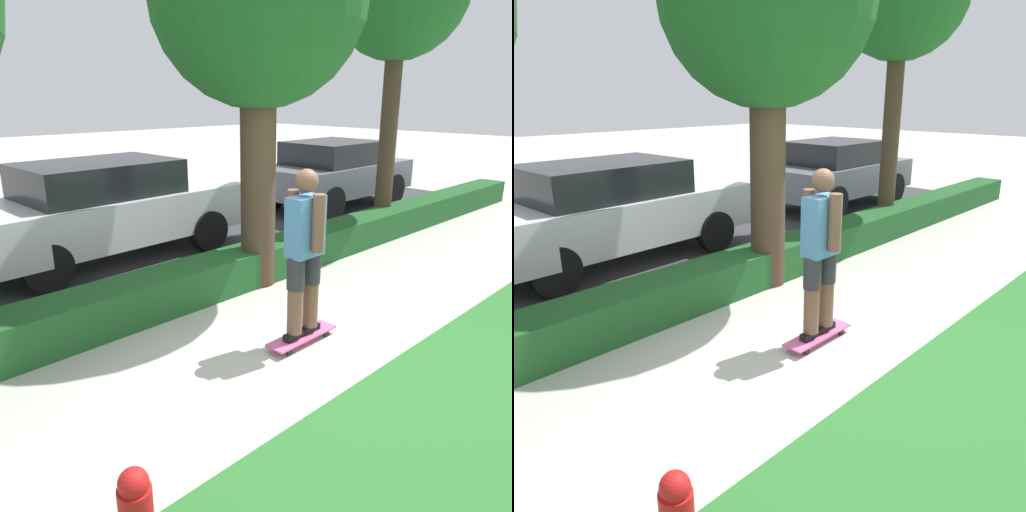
# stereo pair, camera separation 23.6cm
# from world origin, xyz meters

# --- Properties ---
(ground_plane) EXTENTS (60.00, 60.00, 0.00)m
(ground_plane) POSITION_xyz_m (0.00, 0.00, 0.00)
(ground_plane) COLOR #BCB7AD
(street_asphalt) EXTENTS (18.32, 5.00, 0.01)m
(street_asphalt) POSITION_xyz_m (0.00, 4.20, 0.00)
(street_asphalt) COLOR #38383A
(street_asphalt) RESTS_ON ground_plane
(hedge_row) EXTENTS (18.32, 0.60, 0.49)m
(hedge_row) POSITION_xyz_m (0.00, 1.60, 0.25)
(hedge_row) COLOR #1E5123
(hedge_row) RESTS_ON ground_plane
(skateboard) EXTENTS (0.88, 0.24, 0.09)m
(skateboard) POSITION_xyz_m (-0.02, -0.12, 0.07)
(skateboard) COLOR #DB5B93
(skateboard) RESTS_ON ground_plane
(skater_person) EXTENTS (0.51, 0.45, 1.76)m
(skater_person) POSITION_xyz_m (-0.02, -0.12, 1.03)
(skater_person) COLOR black
(skater_person) RESTS_ON skateboard
(tree_mid) EXTENTS (2.65, 2.65, 4.99)m
(tree_mid) POSITION_xyz_m (0.89, 1.49, 3.59)
(tree_mid) COLOR #423323
(tree_mid) RESTS_ON ground_plane
(parked_car_middle) EXTENTS (4.45, 1.87, 1.56)m
(parked_car_middle) POSITION_xyz_m (-0.04, 3.97, 0.82)
(parked_car_middle) COLOR silver
(parked_car_middle) RESTS_ON ground_plane
(parked_car_rear) EXTENTS (3.83, 1.89, 1.52)m
(parked_car_rear) POSITION_xyz_m (5.63, 3.84, 0.81)
(parked_car_rear) COLOR slate
(parked_car_rear) RESTS_ON ground_plane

